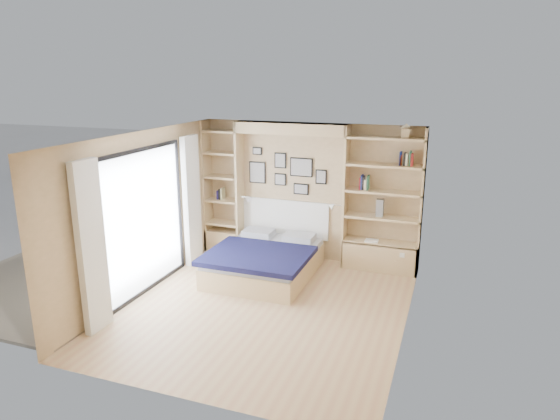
% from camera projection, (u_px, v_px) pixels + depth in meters
% --- Properties ---
extents(ground, '(4.50, 4.50, 0.00)m').
position_uv_depth(ground, '(264.00, 308.00, 7.30)').
color(ground, tan).
rests_on(ground, ground).
extents(room_shell, '(4.50, 4.50, 4.50)m').
position_uv_depth(room_shell, '(275.00, 209.00, 8.52)').
color(room_shell, tan).
rests_on(room_shell, ground).
extents(bed, '(1.66, 2.08, 1.07)m').
position_uv_depth(bed, '(265.00, 260.00, 8.46)').
color(bed, tan).
rests_on(bed, ground).
extents(photo_gallery, '(1.48, 0.02, 0.82)m').
position_uv_depth(photo_gallery, '(285.00, 171.00, 9.04)').
color(photo_gallery, black).
rests_on(photo_gallery, ground).
extents(reading_lamps, '(1.92, 0.12, 0.15)m').
position_uv_depth(reading_lamps, '(289.00, 202.00, 8.92)').
color(reading_lamps, silver).
rests_on(reading_lamps, ground).
extents(shelf_decor, '(3.54, 0.23, 2.03)m').
position_uv_depth(shelf_decor, '(369.00, 174.00, 8.37)').
color(shelf_decor, '#A51E1E').
rests_on(shelf_decor, ground).
extents(deck, '(3.20, 4.00, 0.05)m').
position_uv_depth(deck, '(68.00, 276.00, 8.48)').
color(deck, '#736755').
rests_on(deck, ground).
extents(deck_chair, '(0.63, 0.84, 0.76)m').
position_uv_depth(deck_chair, '(112.00, 246.00, 8.87)').
color(deck_chair, tan).
rests_on(deck_chair, ground).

